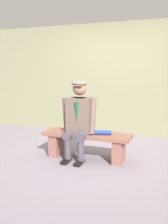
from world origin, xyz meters
TOP-DOWN VIEW (x-y plane):
  - ground_plane at (0.00, 0.00)m, footprint 30.00×30.00m
  - bench at (0.00, 0.00)m, footprint 1.46×0.43m
  - seated_man at (0.12, 0.05)m, footprint 0.58×0.58m
  - rolled_magazine at (-0.27, 0.02)m, footprint 0.31×0.15m
  - stadium_wall at (0.00, -1.93)m, footprint 12.00×0.24m

SIDE VIEW (x-z plane):
  - ground_plane at x=0.00m, z-range 0.00..0.00m
  - bench at x=0.00m, z-range 0.07..0.50m
  - rolled_magazine at x=-0.27m, z-range 0.43..0.50m
  - seated_man at x=0.12m, z-range 0.05..1.34m
  - stadium_wall at x=0.00m, z-range 0.00..2.52m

